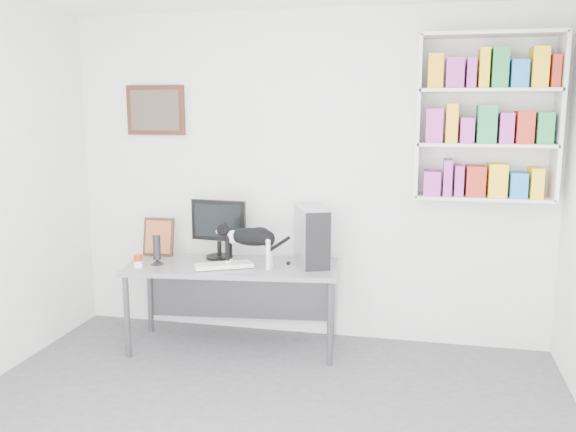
{
  "coord_description": "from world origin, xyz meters",
  "views": [
    {
      "loc": [
        0.94,
        -2.94,
        1.93
      ],
      "look_at": [
        -0.04,
        1.53,
        1.11
      ],
      "focal_mm": 38.0,
      "sensor_mm": 36.0,
      "label": 1
    }
  ],
  "objects_px": {
    "bookshelf": "(487,118)",
    "pc_tower": "(312,236)",
    "keyboard": "(224,265)",
    "leaning_print": "(159,236)",
    "desk": "(234,306)",
    "monitor": "(219,229)",
    "speaker": "(157,249)",
    "cat": "(250,247)",
    "soup_can": "(138,261)"
  },
  "relations": [
    {
      "from": "desk",
      "to": "speaker",
      "type": "bearing_deg",
      "value": -174.36
    },
    {
      "from": "monitor",
      "to": "speaker",
      "type": "relative_size",
      "value": 2.0
    },
    {
      "from": "speaker",
      "to": "cat",
      "type": "distance_m",
      "value": 0.75
    },
    {
      "from": "speaker",
      "to": "soup_can",
      "type": "height_order",
      "value": "speaker"
    },
    {
      "from": "monitor",
      "to": "keyboard",
      "type": "distance_m",
      "value": 0.38
    },
    {
      "from": "desk",
      "to": "keyboard",
      "type": "xyz_separation_m",
      "value": [
        -0.04,
        -0.1,
        0.36
      ]
    },
    {
      "from": "bookshelf",
      "to": "soup_can",
      "type": "xyz_separation_m",
      "value": [
        -2.6,
        -0.54,
        -1.11
      ]
    },
    {
      "from": "keyboard",
      "to": "leaning_print",
      "type": "height_order",
      "value": "leaning_print"
    },
    {
      "from": "keyboard",
      "to": "monitor",
      "type": "bearing_deg",
      "value": 88.43
    },
    {
      "from": "bookshelf",
      "to": "keyboard",
      "type": "height_order",
      "value": "bookshelf"
    },
    {
      "from": "monitor",
      "to": "speaker",
      "type": "height_order",
      "value": "monitor"
    },
    {
      "from": "leaning_print",
      "to": "cat",
      "type": "distance_m",
      "value": 0.9
    },
    {
      "from": "cat",
      "to": "pc_tower",
      "type": "bearing_deg",
      "value": 25.53
    },
    {
      "from": "bookshelf",
      "to": "pc_tower",
      "type": "relative_size",
      "value": 2.68
    },
    {
      "from": "bookshelf",
      "to": "leaning_print",
      "type": "height_order",
      "value": "bookshelf"
    },
    {
      "from": "bookshelf",
      "to": "cat",
      "type": "height_order",
      "value": "bookshelf"
    },
    {
      "from": "desk",
      "to": "speaker",
      "type": "distance_m",
      "value": 0.76
    },
    {
      "from": "bookshelf",
      "to": "cat",
      "type": "bearing_deg",
      "value": -168.47
    },
    {
      "from": "keyboard",
      "to": "speaker",
      "type": "height_order",
      "value": "speaker"
    },
    {
      "from": "bookshelf",
      "to": "cat",
      "type": "distance_m",
      "value": 2.03
    },
    {
      "from": "desk",
      "to": "bookshelf",
      "type": "bearing_deg",
      "value": 2.2
    },
    {
      "from": "keyboard",
      "to": "pc_tower",
      "type": "height_order",
      "value": "pc_tower"
    },
    {
      "from": "bookshelf",
      "to": "keyboard",
      "type": "relative_size",
      "value": 2.76
    },
    {
      "from": "desk",
      "to": "leaning_print",
      "type": "distance_m",
      "value": 0.89
    },
    {
      "from": "bookshelf",
      "to": "monitor",
      "type": "bearing_deg",
      "value": -176.53
    },
    {
      "from": "pc_tower",
      "to": "monitor",
      "type": "bearing_deg",
      "value": 155.62
    },
    {
      "from": "pc_tower",
      "to": "cat",
      "type": "distance_m",
      "value": 0.49
    },
    {
      "from": "monitor",
      "to": "keyboard",
      "type": "bearing_deg",
      "value": -60.34
    },
    {
      "from": "leaning_print",
      "to": "bookshelf",
      "type": "bearing_deg",
      "value": 1.71
    },
    {
      "from": "speaker",
      "to": "soup_can",
      "type": "relative_size",
      "value": 2.49
    },
    {
      "from": "desk",
      "to": "leaning_print",
      "type": "relative_size",
      "value": 5.06
    },
    {
      "from": "monitor",
      "to": "soup_can",
      "type": "xyz_separation_m",
      "value": [
        -0.53,
        -0.41,
        -0.2
      ]
    },
    {
      "from": "pc_tower",
      "to": "speaker",
      "type": "height_order",
      "value": "pc_tower"
    },
    {
      "from": "bookshelf",
      "to": "monitor",
      "type": "distance_m",
      "value": 2.26
    },
    {
      "from": "monitor",
      "to": "pc_tower",
      "type": "distance_m",
      "value": 0.78
    },
    {
      "from": "monitor",
      "to": "speaker",
      "type": "xyz_separation_m",
      "value": [
        -0.42,
        -0.3,
        -0.12
      ]
    },
    {
      "from": "cat",
      "to": "leaning_print",
      "type": "bearing_deg",
      "value": 166.82
    },
    {
      "from": "pc_tower",
      "to": "bookshelf",
      "type": "bearing_deg",
      "value": -15.5
    },
    {
      "from": "leaning_print",
      "to": "cat",
      "type": "bearing_deg",
      "value": -15.68
    },
    {
      "from": "keyboard",
      "to": "cat",
      "type": "xyz_separation_m",
      "value": [
        0.21,
        0.04,
        0.15
      ]
    },
    {
      "from": "monitor",
      "to": "desk",
      "type": "bearing_deg",
      "value": -40.91
    },
    {
      "from": "soup_can",
      "to": "leaning_print",
      "type": "bearing_deg",
      "value": 90.73
    },
    {
      "from": "desk",
      "to": "cat",
      "type": "bearing_deg",
      "value": -25.62
    },
    {
      "from": "desk",
      "to": "cat",
      "type": "distance_m",
      "value": 0.54
    },
    {
      "from": "bookshelf",
      "to": "pc_tower",
      "type": "xyz_separation_m",
      "value": [
        -1.29,
        -0.15,
        -0.93
      ]
    },
    {
      "from": "bookshelf",
      "to": "speaker",
      "type": "xyz_separation_m",
      "value": [
        -2.48,
        -0.43,
        -1.03
      ]
    },
    {
      "from": "bookshelf",
      "to": "leaning_print",
      "type": "distance_m",
      "value": 2.79
    },
    {
      "from": "speaker",
      "to": "soup_can",
      "type": "xyz_separation_m",
      "value": [
        -0.11,
        -0.11,
        -0.07
      ]
    },
    {
      "from": "desk",
      "to": "monitor",
      "type": "bearing_deg",
      "value": 127.72
    },
    {
      "from": "pc_tower",
      "to": "keyboard",
      "type": "bearing_deg",
      "value": 178.18
    }
  ]
}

